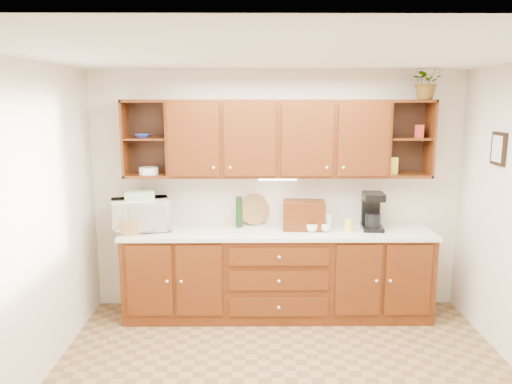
{
  "coord_description": "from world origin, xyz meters",
  "views": [
    {
      "loc": [
        -0.26,
        -3.62,
        2.3
      ],
      "look_at": [
        -0.23,
        1.15,
        1.4
      ],
      "focal_mm": 35.0,
      "sensor_mm": 36.0,
      "label": 1
    }
  ],
  "objects_px": {
    "microwave": "(141,215)",
    "potted_plant": "(427,81)",
    "coffee_maker": "(372,212)",
    "bread_box": "(304,215)"
  },
  "relations": [
    {
      "from": "bread_box",
      "to": "coffee_maker",
      "type": "relative_size",
      "value": 1.09
    },
    {
      "from": "coffee_maker",
      "to": "potted_plant",
      "type": "bearing_deg",
      "value": 10.1
    },
    {
      "from": "microwave",
      "to": "coffee_maker",
      "type": "height_order",
      "value": "coffee_maker"
    },
    {
      "from": "microwave",
      "to": "potted_plant",
      "type": "relative_size",
      "value": 1.64
    },
    {
      "from": "microwave",
      "to": "coffee_maker",
      "type": "relative_size",
      "value": 1.49
    },
    {
      "from": "microwave",
      "to": "potted_plant",
      "type": "height_order",
      "value": "potted_plant"
    },
    {
      "from": "coffee_maker",
      "to": "potted_plant",
      "type": "relative_size",
      "value": 1.1
    },
    {
      "from": "coffee_maker",
      "to": "bread_box",
      "type": "bearing_deg",
      "value": -176.42
    },
    {
      "from": "coffee_maker",
      "to": "potted_plant",
      "type": "distance_m",
      "value": 1.43
    },
    {
      "from": "coffee_maker",
      "to": "microwave",
      "type": "bearing_deg",
      "value": -175.22
    }
  ]
}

